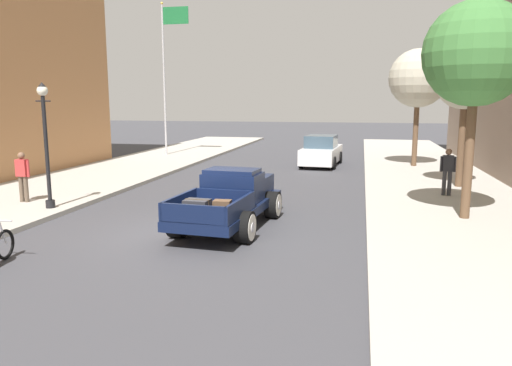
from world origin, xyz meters
The scene contains 11 objects.
ground_plane centered at (0.00, 0.00, 0.00)m, with size 140.00×140.00×0.00m, color #3D3D42.
sidewalk_right centered at (7.25, 0.00, 0.07)m, with size 5.50×64.00×0.15m, color #ADA89E.
hotrod_truck_navy centered at (0.80, 1.09, 0.75)m, with size 2.42×5.03×1.58m.
car_background_white centered at (2.21, 14.38, 0.77)m, with size 2.11×4.42×1.65m.
pedestrian_sidewalk_left centered at (-6.53, 1.98, 1.09)m, with size 0.53×0.22×1.65m.
pedestrian_sidewalk_right centered at (7.29, 6.16, 1.09)m, with size 0.53×0.22×1.65m.
street_lamp_near centered at (-5.14, 1.37, 2.39)m, with size 0.50×0.32×3.85m.
flagpole centered at (-7.45, 16.75, 5.77)m, with size 1.74×0.16×9.16m.
street_tree_nearest centered at (7.24, 2.70, 4.68)m, with size 2.86×2.86×5.99m.
street_tree_second centered at (8.06, 8.17, 4.18)m, with size 2.22×2.22×5.19m.
street_tree_third centered at (6.98, 14.24, 4.56)m, with size 2.92×2.92×5.89m.
Camera 1 is at (4.28, -11.73, 3.43)m, focal length 34.03 mm.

